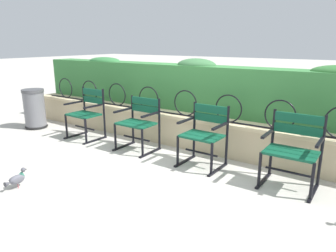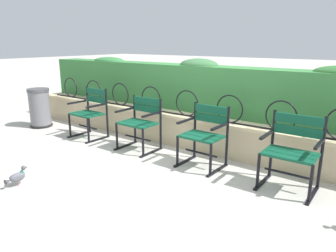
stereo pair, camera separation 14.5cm
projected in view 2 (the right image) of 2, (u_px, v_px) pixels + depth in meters
name	position (u px, v px, depth m)	size (l,w,h in m)	color
ground_plane	(164.00, 165.00, 4.41)	(60.00, 60.00, 0.00)	#BCB7AD
stone_wall	(198.00, 132.00, 5.04)	(7.79, 0.41, 0.53)	#C6B289
iron_arch_fence	(188.00, 105.00, 4.95)	(7.25, 0.02, 0.42)	black
hedge_row	(212.00, 88.00, 5.20)	(7.64, 0.50, 0.89)	#387A3D
park_chair_leftmost	(90.00, 112.00, 5.61)	(0.58, 0.54, 0.89)	#0F4C33
park_chair_centre_left	(141.00, 121.00, 4.97)	(0.60, 0.52, 0.83)	#0F4C33
park_chair_centre_right	(204.00, 134.00, 4.29)	(0.58, 0.54, 0.85)	#0F4C33
park_chair_rightmost	(292.00, 150.00, 3.62)	(0.62, 0.52, 0.88)	#0F4C33
pigeon_near_chairs	(17.00, 177.00, 3.75)	(0.11, 0.29, 0.22)	#5B5B66
trash_bin	(40.00, 109.00, 6.32)	(0.44, 0.44, 0.78)	slate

